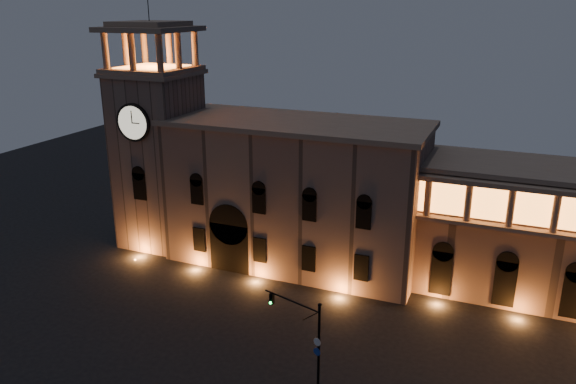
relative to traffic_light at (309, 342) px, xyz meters
The scene contains 4 objects.
ground 9.16m from the traffic_light, behind, with size 160.00×160.00×0.00m, color black.
government_building 24.94m from the traffic_light, 114.41° to the left, with size 30.80×12.80×17.60m.
clock_tower 36.61m from the traffic_light, 143.17° to the left, with size 9.80×9.80×32.40m.
traffic_light is the anchor object (origin of this frame).
Camera 1 is at (21.44, -37.35, 30.22)m, focal length 35.00 mm.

